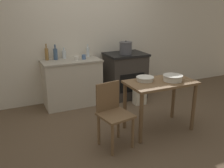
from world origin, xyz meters
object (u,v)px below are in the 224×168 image
bottle_far_left (88,52)px  flour_sack (140,95)px  chair (113,112)px  cup_center_right (76,58)px  mixing_bowl_large (173,78)px  mixing_bowl_small (145,79)px  work_table (160,90)px  stock_pot (126,48)px  bottle_left (55,54)px  bottle_mid_left (47,54)px  stove (125,75)px  cup_center (84,57)px  bottle_center_left (64,54)px

bottle_far_left → flour_sack: bearing=-40.5°
chair → cup_center_right: size_ratio=10.55×
chair → mixing_bowl_large: (1.00, 0.05, 0.35)m
chair → cup_center_right: bearing=80.7°
flour_sack → mixing_bowl_small: bearing=-117.2°
work_table → cup_center_right: 1.71m
chair → stock_pot: (0.98, 1.51, 0.56)m
flour_sack → stock_pot: size_ratio=1.35×
bottle_left → bottle_mid_left: size_ratio=0.93×
mixing_bowl_large → bottle_left: bottle_left is taller
work_table → cup_center_right: bearing=119.9°
mixing_bowl_small → bottle_far_left: size_ratio=1.08×
bottle_far_left → work_table: bearing=-72.1°
mixing_bowl_large → mixing_bowl_small: (-0.37, 0.17, -0.01)m
stock_pot → mixing_bowl_large: stock_pot is taller
bottle_far_left → cup_center_right: size_ratio=2.97×
work_table → flour_sack: 1.12m
stove → cup_center_right: 1.13m
mixing_bowl_large → work_table: bearing=164.5°
work_table → bottle_left: bearing=125.0°
cup_center → mixing_bowl_small: bearing=-70.2°
stock_pot → bottle_left: stock_pot is taller
stove → chair: size_ratio=1.05×
bottle_far_left → chair: bearing=-99.1°
stove → work_table: stove is taller
bottle_mid_left → cup_center: (0.64, -0.21, -0.07)m
stock_pot → mixing_bowl_small: size_ratio=1.00×
bottle_center_left → cup_center_right: 0.30m
chair → cup_center_right: cup_center_right is taller
stock_pot → bottle_center_left: bearing=165.2°
bottle_center_left → cup_center: bottle_center_left is taller
bottle_left → cup_center: 0.52m
flour_sack → bottle_left: (-1.42, 0.68, 0.80)m
mixing_bowl_large → flour_sack: bearing=85.8°
cup_center_right → bottle_far_left: bearing=35.2°
cup_center_right → bottle_center_left: bearing=121.7°
chair → cup_center_right: 1.62m
stove → chair: bearing=-122.5°
bottle_left → stock_pot: bearing=-11.0°
chair → cup_center_right: (-0.02, 1.56, 0.44)m
mixing_bowl_large → stock_pot: bearing=90.9°
stove → mixing_bowl_large: bearing=-90.6°
stove → bottle_center_left: size_ratio=4.46×
stove → work_table: size_ratio=0.90×
bottle_center_left → chair: bearing=-84.6°
mixing_bowl_large → bottle_center_left: 2.12m
bottle_far_left → stove: bearing=-14.0°
mixing_bowl_small → bottle_left: bearing=122.1°
flour_sack → bottle_center_left: bottle_center_left is taller
stock_pot → cup_center_right: size_ratio=3.22×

